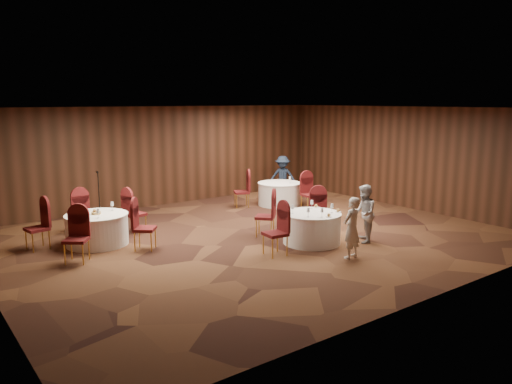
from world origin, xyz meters
TOP-DOWN VIEW (x-y plane):
  - ground at (0.00, 0.00)m, footprint 12.00×12.00m
  - room_shell at (0.00, 0.00)m, footprint 12.00×12.00m
  - table_main at (0.79, -1.26)m, footprint 1.40×1.40m
  - table_left at (-3.39, 1.71)m, footprint 1.46×1.46m
  - table_right at (2.99, 2.65)m, footprint 1.42×1.42m
  - chairs_main at (0.52, -0.64)m, footprint 2.95×2.06m
  - chairs_left at (-3.42, 1.74)m, footprint 3.02×3.07m
  - chairs_right at (2.51, 2.28)m, footprint 2.08×2.32m
  - tabletop_main at (0.93, -1.36)m, footprint 1.09×1.08m
  - tabletop_left at (-3.38, 1.71)m, footprint 0.85×0.74m
  - tabletop_right at (3.21, 2.38)m, footprint 0.08×0.08m
  - mic_stand at (-2.61, 3.72)m, footprint 0.24×0.24m
  - woman_a at (0.68, -2.62)m, footprint 0.54×0.40m
  - woman_b at (1.85, -1.93)m, footprint 0.86×0.86m
  - man_c at (3.89, 3.59)m, footprint 1.06×1.06m

SIDE VIEW (x-z plane):
  - ground at x=0.00m, z-range 0.00..0.00m
  - table_left at x=-3.39m, z-range 0.01..0.75m
  - table_main at x=0.79m, z-range 0.01..0.75m
  - table_right at x=2.99m, z-range 0.01..0.75m
  - mic_stand at x=-2.61m, z-range -0.32..1.15m
  - chairs_main at x=0.52m, z-range 0.00..1.00m
  - chairs_left at x=-3.42m, z-range 0.00..1.00m
  - chairs_right at x=2.51m, z-range 0.00..1.00m
  - woman_a at x=0.68m, z-range 0.00..1.35m
  - woman_b at x=1.85m, z-range 0.00..1.41m
  - man_c at x=3.89m, z-range 0.00..1.47m
  - tabletop_left at x=-3.38m, z-range 0.71..0.93m
  - tabletop_main at x=0.93m, z-range 0.74..0.95m
  - tabletop_right at x=3.21m, z-range 0.79..1.01m
  - room_shell at x=0.00m, z-range -4.04..7.96m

